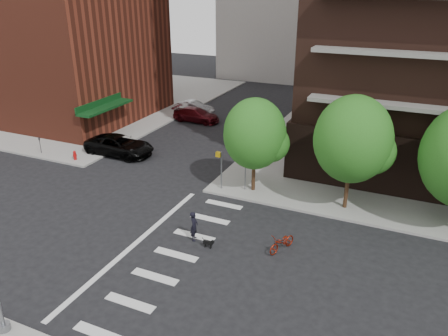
# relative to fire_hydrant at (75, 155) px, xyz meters

# --- Properties ---
(ground) EXTENTS (120.00, 120.00, 0.00)m
(ground) POSITION_rel_fire_hydrant_xyz_m (10.50, -7.80, -0.55)
(ground) COLOR black
(ground) RESTS_ON ground
(sidewalk_nw) EXTENTS (31.00, 33.00, 0.15)m
(sidewalk_nw) POSITION_rel_fire_hydrant_xyz_m (-14.00, 15.70, -0.48)
(sidewalk_nw) COLOR gray
(sidewalk_nw) RESTS_ON ground
(crosswalk) EXTENTS (3.85, 13.00, 0.01)m
(crosswalk) POSITION_rel_fire_hydrant_xyz_m (12.71, -7.80, -0.55)
(crosswalk) COLOR silver
(crosswalk) RESTS_ON ground
(midrise_nw) EXTENTS (21.40, 15.50, 20.00)m
(midrise_nw) POSITION_rel_fire_hydrant_xyz_m (-11.50, 10.20, 9.60)
(midrise_nw) COLOR maroon
(midrise_nw) RESTS_ON sidewalk_nw
(tree_a) EXTENTS (4.00, 4.00, 5.90)m
(tree_a) POSITION_rel_fire_hydrant_xyz_m (14.50, 0.70, 3.49)
(tree_a) COLOR #301E11
(tree_a) RESTS_ON sidewalk_ne
(tree_b) EXTENTS (4.50, 4.50, 6.65)m
(tree_b) POSITION_rel_fire_hydrant_xyz_m (20.50, 0.70, 3.99)
(tree_b) COLOR #301E11
(tree_b) RESTS_ON sidewalk_ne
(pedestrian_signal) EXTENTS (2.18, 0.67, 2.60)m
(pedestrian_signal) POSITION_rel_fire_hydrant_xyz_m (12.82, 0.12, 1.30)
(pedestrian_signal) COLOR slate
(pedestrian_signal) RESTS_ON sidewalk_ne
(fire_hydrant) EXTENTS (0.24, 0.24, 0.73)m
(fire_hydrant) POSITION_rel_fire_hydrant_xyz_m (0.00, 0.00, 0.00)
(fire_hydrant) COLOR #A50C0C
(fire_hydrant) RESTS_ON sidewalk_nw
(parking_meter) EXTENTS (0.10, 0.08, 1.32)m
(parking_meter) POSITION_rel_fire_hydrant_xyz_m (-3.50, -0.00, 0.41)
(parking_meter) COLOR black
(parking_meter) RESTS_ON sidewalk_nw
(parked_car_black) EXTENTS (2.62, 5.67, 1.58)m
(parked_car_black) POSITION_rel_fire_hydrant_xyz_m (2.30, 2.63, 0.24)
(parked_car_black) COLOR black
(parked_car_black) RESTS_ON ground
(parked_car_maroon) EXTENTS (2.08, 4.83, 1.38)m
(parked_car_maroon) POSITION_rel_fire_hydrant_xyz_m (3.72, 13.21, 0.14)
(parked_car_maroon) COLOR #480C11
(parked_car_maroon) RESTS_ON ground
(parked_car_silver) EXTENTS (1.52, 4.20, 1.38)m
(parked_car_silver) POSITION_rel_fire_hydrant_xyz_m (2.30, 15.48, 0.14)
(parked_car_silver) COLOR #B1B3B9
(parked_car_silver) RESTS_ON ground
(scooter) EXTENTS (1.31, 1.94, 0.97)m
(scooter) POSITION_rel_fire_hydrant_xyz_m (18.32, -5.20, -0.07)
(scooter) COLOR maroon
(scooter) RESTS_ON ground
(dog_walker) EXTENTS (0.70, 0.56, 1.68)m
(dog_walker) POSITION_rel_fire_hydrant_xyz_m (13.69, -6.13, 0.29)
(dog_walker) COLOR black
(dog_walker) RESTS_ON ground
(dog) EXTENTS (0.59, 0.17, 0.50)m
(dog) POSITION_rel_fire_hydrant_xyz_m (14.75, -6.55, -0.24)
(dog) COLOR black
(dog) RESTS_ON ground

